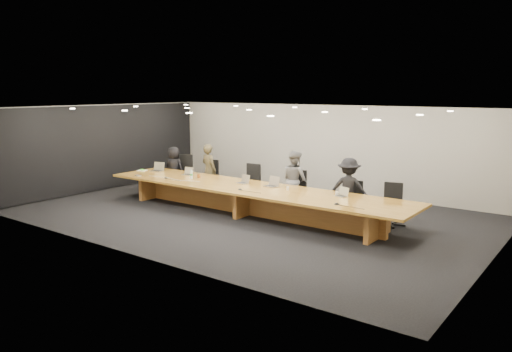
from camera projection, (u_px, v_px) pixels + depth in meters
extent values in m
plane|color=black|center=(249.00, 215.00, 13.27)|extent=(12.00, 12.00, 0.00)
cube|color=beige|center=(324.00, 148.00, 16.20)|extent=(12.00, 0.02, 2.80)
cube|color=black|center=(107.00, 148.00, 16.51)|extent=(0.08, 7.84, 2.74)
cube|color=brown|center=(249.00, 188.00, 13.15)|extent=(9.00, 1.80, 0.06)
cube|color=brown|center=(249.00, 202.00, 13.21)|extent=(7.65, 0.15, 0.69)
cube|color=brown|center=(156.00, 186.00, 15.32)|extent=(0.12, 1.26, 0.69)
cube|color=brown|center=(249.00, 202.00, 13.21)|extent=(0.12, 1.26, 0.69)
cube|color=brown|center=(378.00, 223.00, 11.10)|extent=(0.12, 1.26, 0.69)
imported|color=black|center=(174.00, 169.00, 16.41)|extent=(0.78, 0.58, 1.43)
imported|color=#39321F|center=(209.00, 170.00, 15.46)|extent=(0.65, 0.49, 1.63)
imported|color=#5F5F61|center=(295.00, 180.00, 13.76)|extent=(0.96, 0.86, 1.64)
imported|color=black|center=(349.00, 189.00, 12.72)|extent=(1.15, 0.88, 1.58)
cylinder|color=silver|center=(191.00, 175.00, 14.31)|extent=(0.10, 0.10, 0.25)
cylinder|color=brown|center=(199.00, 176.00, 14.48)|extent=(0.10, 0.10, 0.11)
cone|color=white|center=(288.00, 189.00, 12.69)|extent=(0.10, 0.10, 0.09)
cone|color=white|center=(337.00, 194.00, 12.04)|extent=(0.10, 0.10, 0.10)
cube|color=white|center=(142.00, 170.00, 15.78)|extent=(0.32, 0.29, 0.02)
cube|color=#58D238|center=(142.00, 170.00, 15.76)|extent=(0.19, 0.13, 0.03)
cube|color=#A8A8AD|center=(138.00, 176.00, 14.80)|extent=(0.18, 0.13, 0.03)
cone|color=black|center=(166.00, 178.00, 14.42)|extent=(0.13, 0.13, 0.03)
cone|color=black|center=(240.00, 189.00, 12.77)|extent=(0.12, 0.12, 0.03)
cone|color=black|center=(337.00, 204.00, 11.13)|extent=(0.18, 0.18, 0.03)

